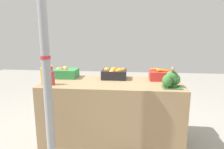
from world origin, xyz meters
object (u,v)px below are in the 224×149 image
object	(u,v)px
orange_crate	(114,73)
juice_bottle_ruby	(52,77)
apple_crate	(65,73)
juice_bottle_amber	(43,75)
sparrow_bird	(173,69)
carrot_crate	(162,75)
broccoli_pile	(172,79)
support_pole	(46,68)

from	to	relation	value
orange_crate	juice_bottle_ruby	bearing A→B (deg)	-149.69
apple_crate	juice_bottle_amber	size ratio (longest dim) A/B	1.13
sparrow_bird	carrot_crate	bearing A→B (deg)	13.00
broccoli_pile	apple_crate	bearing A→B (deg)	164.78
apple_crate	broccoli_pile	distance (m)	1.48
apple_crate	juice_bottle_amber	world-z (taller)	juice_bottle_amber
orange_crate	juice_bottle_ruby	xyz separation A→B (m)	(-0.73, -0.43, 0.03)
orange_crate	juice_bottle_ruby	world-z (taller)	juice_bottle_ruby
broccoli_pile	sparrow_bird	size ratio (longest dim) A/B	1.73
broccoli_pile	juice_bottle_amber	bearing A→B (deg)	-178.36
juice_bottle_ruby	orange_crate	bearing A→B (deg)	30.31
carrot_crate	sparrow_bird	world-z (taller)	sparrow_bird
support_pole	juice_bottle_ruby	xyz separation A→B (m)	(-0.14, 0.44, -0.18)
support_pole	apple_crate	distance (m)	0.91
apple_crate	carrot_crate	distance (m)	1.37
support_pole	apple_crate	world-z (taller)	support_pole
broccoli_pile	carrot_crate	bearing A→B (deg)	99.03
broccoli_pile	sparrow_bird	bearing A→B (deg)	-58.40
carrot_crate	sparrow_bird	bearing A→B (deg)	-80.61
orange_crate	broccoli_pile	distance (m)	0.81
orange_crate	apple_crate	bearing A→B (deg)	179.36
apple_crate	sparrow_bird	world-z (taller)	sparrow_bird
carrot_crate	juice_bottle_ruby	distance (m)	1.45
orange_crate	sparrow_bird	distance (m)	0.83
carrot_crate	broccoli_pile	size ratio (longest dim) A/B	1.44
support_pole	carrot_crate	xyz separation A→B (m)	(1.25, 0.87, -0.22)
sparrow_bird	juice_bottle_ruby	bearing A→B (deg)	95.15
juice_bottle_ruby	sparrow_bird	world-z (taller)	juice_bottle_ruby
support_pole	broccoli_pile	distance (m)	1.41
support_pole	carrot_crate	world-z (taller)	support_pole
support_pole	broccoli_pile	world-z (taller)	support_pole
juice_bottle_ruby	apple_crate	bearing A→B (deg)	88.22
carrot_crate	juice_bottle_amber	world-z (taller)	juice_bottle_amber
orange_crate	broccoli_pile	xyz separation A→B (m)	(0.72, -0.38, 0.02)
orange_crate	juice_bottle_amber	size ratio (longest dim) A/B	1.13
sparrow_bird	apple_crate	bearing A→B (deg)	78.23
carrot_crate	broccoli_pile	world-z (taller)	broccoli_pile
apple_crate	carrot_crate	bearing A→B (deg)	-0.25
support_pole	sparrow_bird	xyz separation A→B (m)	(1.31, 0.48, -0.07)
apple_crate	carrot_crate	size ratio (longest dim) A/B	1.00
support_pole	juice_bottle_ruby	bearing A→B (deg)	106.98
apple_crate	support_pole	bearing A→B (deg)	-82.08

